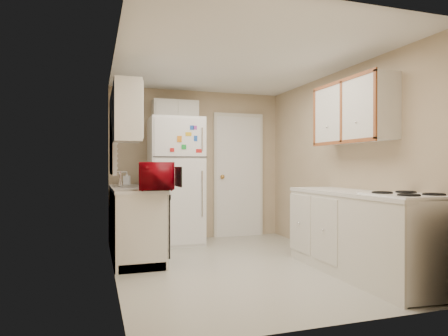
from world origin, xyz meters
name	(u,v)px	position (x,y,z in m)	size (l,w,h in m)	color
floor	(237,265)	(0.00, 0.00, 0.00)	(3.80, 3.80, 0.00)	beige
ceiling	(237,62)	(0.00, 0.00, 2.40)	(3.80, 3.80, 0.00)	white
wall_left	(114,164)	(-1.40, 0.00, 1.20)	(3.80, 3.80, 0.00)	tan
wall_right	(339,164)	(1.40, 0.00, 1.20)	(3.80, 3.80, 0.00)	tan
wall_back	(198,165)	(0.00, 1.90, 1.20)	(2.80, 2.80, 0.00)	tan
wall_front	(326,163)	(0.00, -1.90, 1.20)	(2.80, 2.80, 0.00)	tan
left_counter	(135,221)	(-1.10, 0.90, 0.45)	(0.60, 1.80, 0.90)	silver
dishwasher	(165,224)	(-0.81, 0.30, 0.49)	(0.03, 0.58, 0.72)	black
sink	(134,189)	(-1.10, 1.05, 0.86)	(0.54, 0.74, 0.16)	gray
microwave	(157,177)	(-0.92, 0.19, 1.05)	(0.32, 0.57, 0.38)	maroon
soap_bottle	(127,178)	(-1.15, 1.63, 1.00)	(0.09, 0.09, 0.20)	silver
window_blinds	(114,134)	(-1.36, 1.05, 1.60)	(0.10, 0.98, 1.08)	silver
upper_cabinet_left	(127,111)	(-1.25, 0.22, 1.80)	(0.30, 0.45, 0.70)	silver
refrigerator	(175,181)	(-0.44, 1.55, 0.95)	(0.78, 0.76, 1.90)	white
cabinet_over_fridge	(175,114)	(-0.40, 1.75, 2.00)	(0.70, 0.30, 0.40)	silver
interior_door	(239,175)	(0.70, 1.86, 1.02)	(0.86, 0.06, 2.08)	white
right_counter	(358,233)	(1.10, -0.80, 0.45)	(0.60, 2.00, 0.90)	silver
stove	(407,245)	(1.15, -1.45, 0.45)	(0.59, 0.73, 0.89)	white
upper_cabinet_right	(353,112)	(1.25, -0.50, 1.80)	(0.30, 1.20, 0.70)	silver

